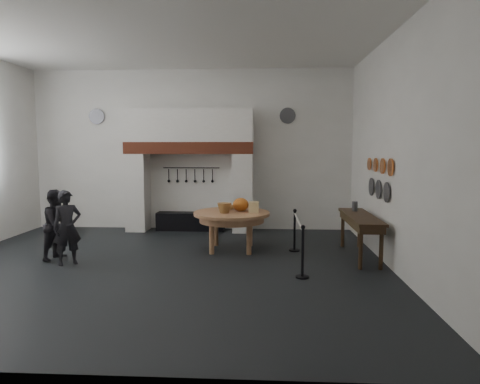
# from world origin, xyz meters

# --- Properties ---
(floor) EXTENTS (9.00, 8.00, 0.02)m
(floor) POSITION_xyz_m (0.00, 0.00, 0.00)
(floor) COLOR black
(floor) RESTS_ON ground
(ceiling) EXTENTS (9.00, 8.00, 0.02)m
(ceiling) POSITION_xyz_m (0.00, 0.00, 4.50)
(ceiling) COLOR silver
(ceiling) RESTS_ON wall_back
(wall_back) EXTENTS (9.00, 0.02, 4.50)m
(wall_back) POSITION_xyz_m (0.00, 4.00, 2.25)
(wall_back) COLOR white
(wall_back) RESTS_ON floor
(wall_front) EXTENTS (9.00, 0.02, 4.50)m
(wall_front) POSITION_xyz_m (0.00, -4.00, 2.25)
(wall_front) COLOR white
(wall_front) RESTS_ON floor
(wall_right) EXTENTS (0.02, 8.00, 4.50)m
(wall_right) POSITION_xyz_m (4.50, 0.00, 2.25)
(wall_right) COLOR white
(wall_right) RESTS_ON floor
(chimney_pier_left) EXTENTS (0.55, 0.70, 2.15)m
(chimney_pier_left) POSITION_xyz_m (-1.48, 3.65, 1.07)
(chimney_pier_left) COLOR silver
(chimney_pier_left) RESTS_ON floor
(chimney_pier_right) EXTENTS (0.55, 0.70, 2.15)m
(chimney_pier_right) POSITION_xyz_m (1.48, 3.65, 1.07)
(chimney_pier_right) COLOR silver
(chimney_pier_right) RESTS_ON floor
(hearth_brick_band) EXTENTS (3.50, 0.72, 0.32)m
(hearth_brick_band) POSITION_xyz_m (0.00, 3.65, 2.31)
(hearth_brick_band) COLOR #9E442B
(hearth_brick_band) RESTS_ON chimney_pier_left
(chimney_hood) EXTENTS (3.50, 0.70, 0.90)m
(chimney_hood) POSITION_xyz_m (0.00, 3.65, 2.92)
(chimney_hood) COLOR silver
(chimney_hood) RESTS_ON hearth_brick_band
(iron_range) EXTENTS (1.90, 0.45, 0.50)m
(iron_range) POSITION_xyz_m (0.00, 3.72, 0.25)
(iron_range) COLOR black
(iron_range) RESTS_ON floor
(utensil_rail) EXTENTS (1.60, 0.02, 0.02)m
(utensil_rail) POSITION_xyz_m (0.00, 3.92, 1.75)
(utensil_rail) COLOR black
(utensil_rail) RESTS_ON wall_back
(work_table) EXTENTS (2.16, 2.16, 0.07)m
(work_table) POSITION_xyz_m (1.33, 1.45, 0.84)
(work_table) COLOR #B37854
(work_table) RESTS_ON floor
(pumpkin) EXTENTS (0.36, 0.36, 0.31)m
(pumpkin) POSITION_xyz_m (1.53, 1.55, 1.03)
(pumpkin) COLOR orange
(pumpkin) RESTS_ON work_table
(cheese_block_big) EXTENTS (0.22, 0.22, 0.24)m
(cheese_block_big) POSITION_xyz_m (1.83, 1.40, 0.99)
(cheese_block_big) COLOR #E9CB8B
(cheese_block_big) RESTS_ON work_table
(cheese_block_small) EXTENTS (0.18, 0.18, 0.20)m
(cheese_block_small) POSITION_xyz_m (1.81, 1.70, 0.97)
(cheese_block_small) COLOR #FFED98
(cheese_block_small) RESTS_ON work_table
(wicker_basket) EXTENTS (0.40, 0.40, 0.22)m
(wicker_basket) POSITION_xyz_m (1.18, 1.30, 0.98)
(wicker_basket) COLOR #9D6239
(wicker_basket) RESTS_ON work_table
(bread_loaf) EXTENTS (0.31, 0.18, 0.13)m
(bread_loaf) POSITION_xyz_m (1.23, 1.80, 0.94)
(bread_loaf) COLOR #AB763C
(bread_loaf) RESTS_ON work_table
(visitor_near) EXTENTS (0.65, 0.61, 1.49)m
(visitor_near) POSITION_xyz_m (-1.84, 0.07, 0.74)
(visitor_near) COLOR black
(visitor_near) RESTS_ON floor
(visitor_far) EXTENTS (0.70, 0.82, 1.46)m
(visitor_far) POSITION_xyz_m (-2.24, 0.47, 0.73)
(visitor_far) COLOR black
(visitor_far) RESTS_ON floor
(side_table) EXTENTS (0.55, 2.20, 0.06)m
(side_table) POSITION_xyz_m (4.10, 0.97, 0.87)
(side_table) COLOR #3D2C16
(side_table) RESTS_ON floor
(pewter_jug) EXTENTS (0.12, 0.12, 0.22)m
(pewter_jug) POSITION_xyz_m (4.10, 1.57, 1.01)
(pewter_jug) COLOR #48484D
(pewter_jug) RESTS_ON side_table
(copper_pan_a) EXTENTS (0.03, 0.34, 0.34)m
(copper_pan_a) POSITION_xyz_m (4.46, 0.20, 1.95)
(copper_pan_a) COLOR #C6662D
(copper_pan_a) RESTS_ON wall_right
(copper_pan_b) EXTENTS (0.03, 0.32, 0.32)m
(copper_pan_b) POSITION_xyz_m (4.46, 0.75, 1.95)
(copper_pan_b) COLOR #C6662D
(copper_pan_b) RESTS_ON wall_right
(copper_pan_c) EXTENTS (0.03, 0.30, 0.30)m
(copper_pan_c) POSITION_xyz_m (4.46, 1.30, 1.95)
(copper_pan_c) COLOR #C6662D
(copper_pan_c) RESTS_ON wall_right
(copper_pan_d) EXTENTS (0.03, 0.28, 0.28)m
(copper_pan_d) POSITION_xyz_m (4.46, 1.85, 1.95)
(copper_pan_d) COLOR #C6662D
(copper_pan_d) RESTS_ON wall_right
(pewter_plate_left) EXTENTS (0.03, 0.40, 0.40)m
(pewter_plate_left) POSITION_xyz_m (4.46, 0.40, 1.45)
(pewter_plate_left) COLOR #4C4C51
(pewter_plate_left) RESTS_ON wall_right
(pewter_plate_mid) EXTENTS (0.03, 0.40, 0.40)m
(pewter_plate_mid) POSITION_xyz_m (4.46, 1.00, 1.45)
(pewter_plate_mid) COLOR #4C4C51
(pewter_plate_mid) RESTS_ON wall_right
(pewter_plate_right) EXTENTS (0.03, 0.40, 0.40)m
(pewter_plate_right) POSITION_xyz_m (4.46, 1.60, 1.45)
(pewter_plate_right) COLOR #4C4C51
(pewter_plate_right) RESTS_ON wall_right
(pewter_plate_back_left) EXTENTS (0.44, 0.03, 0.44)m
(pewter_plate_back_left) POSITION_xyz_m (-2.70, 3.96, 3.20)
(pewter_plate_back_left) COLOR #4C4C51
(pewter_plate_back_left) RESTS_ON wall_back
(pewter_plate_back_right) EXTENTS (0.44, 0.03, 0.44)m
(pewter_plate_back_right) POSITION_xyz_m (2.70, 3.96, 3.20)
(pewter_plate_back_right) COLOR #4C4C51
(pewter_plate_back_right) RESTS_ON wall_back
(barrier_post_near) EXTENTS (0.05, 0.05, 0.90)m
(barrier_post_near) POSITION_xyz_m (2.75, -0.57, 0.45)
(barrier_post_near) COLOR black
(barrier_post_near) RESTS_ON floor
(barrier_post_far) EXTENTS (0.05, 0.05, 0.90)m
(barrier_post_far) POSITION_xyz_m (2.75, 1.43, 0.45)
(barrier_post_far) COLOR black
(barrier_post_far) RESTS_ON floor
(barrier_rope) EXTENTS (0.04, 2.00, 0.04)m
(barrier_rope) POSITION_xyz_m (2.75, 0.43, 0.85)
(barrier_rope) COLOR white
(barrier_rope) RESTS_ON barrier_post_near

